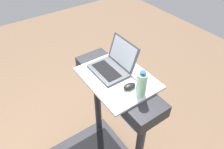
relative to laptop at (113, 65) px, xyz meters
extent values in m
cylinder|color=#28282D|center=(-0.24, -0.03, -0.63)|extent=(0.07, 0.07, 0.90)
cylinder|color=#28282D|center=(0.44, -0.03, -0.63)|extent=(0.07, 0.07, 0.90)
cube|color=#28282D|center=(0.10, -0.03, -0.12)|extent=(0.90, 0.28, 0.11)
cube|color=#0C3F19|center=(0.10, -0.17, -0.12)|extent=(0.24, 0.01, 0.06)
cube|color=#1E598C|center=(0.10, -0.17, -0.17)|extent=(0.81, 0.00, 0.02)
cube|color=silver|center=(0.10, -0.03, -0.06)|extent=(0.60, 0.47, 0.02)
cube|color=#515459|center=(0.00, -0.05, -0.04)|extent=(0.31, 0.22, 0.02)
cube|color=black|center=(0.00, -0.06, -0.03)|extent=(0.26, 0.12, 0.00)
cube|color=#515459|center=(0.00, 0.10, 0.08)|extent=(0.31, 0.08, 0.21)
cube|color=white|center=(0.00, 0.09, 0.08)|extent=(0.28, 0.06, 0.19)
ellipsoid|color=black|center=(0.25, -0.03, -0.03)|extent=(0.07, 0.10, 0.03)
cylinder|color=#9EDBB2|center=(0.35, -0.01, 0.05)|extent=(0.07, 0.07, 0.19)
cylinder|color=#2659A5|center=(0.35, -0.01, 0.15)|extent=(0.04, 0.04, 0.02)
camera|label=1|loc=(1.09, -0.78, 1.05)|focal=33.83mm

